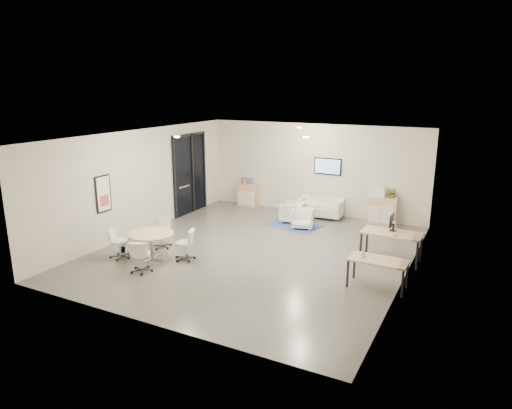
{
  "coord_description": "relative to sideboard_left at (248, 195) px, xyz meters",
  "views": [
    {
      "loc": [
        5.51,
        -10.62,
        4.46
      ],
      "look_at": [
        -0.21,
        0.4,
        1.23
      ],
      "focal_mm": 32.0,
      "sensor_mm": 36.0,
      "label": 1
    }
  ],
  "objects": [
    {
      "name": "monitor",
      "position": [
        5.97,
        -3.15,
        0.6
      ],
      "size": [
        0.2,
        0.5,
        0.44
      ],
      "color": "black",
      "rests_on": "desk_rear"
    },
    {
      "name": "plant_floor",
      "position": [
        -0.65,
        -6.05,
        -0.35
      ],
      "size": [
        0.22,
        0.36,
        0.15
      ],
      "primitive_type": "imported",
      "rotation": [
        0.0,
        0.0,
        -0.09
      ],
      "color": "#3F7F3F",
      "rests_on": "room_shell"
    },
    {
      "name": "blue_rug",
      "position": [
        2.53,
        -1.54,
        -0.42
      ],
      "size": [
        1.87,
        1.42,
        0.01
      ],
      "primitive_type": "cube",
      "rotation": [
        0.0,
        0.0,
        -0.19
      ],
      "color": "navy",
      "rests_on": "room_shell"
    },
    {
      "name": "desk_rear",
      "position": [
        6.01,
        -3.3,
        0.28
      ],
      "size": [
        1.53,
        0.79,
        0.79
      ],
      "rotation": [
        0.0,
        0.0,
        -0.02
      ],
      "color": "tan",
      "rests_on": "room_shell"
    },
    {
      "name": "glass_door",
      "position": [
        -1.4,
        -1.77,
        1.07
      ],
      "size": [
        0.09,
        1.9,
        2.85
      ],
      "color": "black",
      "rests_on": "room_shell"
    },
    {
      "name": "armchair_left",
      "position": [
        2.34,
        -1.2,
        -0.05
      ],
      "size": [
        0.75,
        0.79,
        0.75
      ],
      "primitive_type": "imported",
      "rotation": [
        0.0,
        0.0,
        -1.48
      ],
      "color": "silver",
      "rests_on": "room_shell"
    },
    {
      "name": "desk_front",
      "position": [
        6.08,
        -5.1,
        0.18
      ],
      "size": [
        1.32,
        0.68,
        0.68
      ],
      "rotation": [
        0.0,
        0.0,
        -0.02
      ],
      "color": "tan",
      "rests_on": "room_shell"
    },
    {
      "name": "loveseat",
      "position": [
        2.97,
        -0.16,
        -0.12
      ],
      "size": [
        1.56,
        0.82,
        0.58
      ],
      "rotation": [
        0.0,
        0.0,
        0.03
      ],
      "color": "silver",
      "rests_on": "room_shell"
    },
    {
      "name": "cup",
      "position": [
        5.73,
        -5.1,
        0.31
      ],
      "size": [
        0.14,
        0.13,
        0.11
      ],
      "primitive_type": "imported",
      "rotation": [
        0.0,
        0.0,
        0.41
      ],
      "color": "white",
      "rests_on": "desk_front"
    },
    {
      "name": "ceiling_spots",
      "position": [
        2.35,
        -3.44,
        2.75
      ],
      "size": [
        3.14,
        4.14,
        0.03
      ],
      "color": "#FFEAC6",
      "rests_on": "room_shell"
    },
    {
      "name": "books",
      "position": [
        -0.04,
        0.0,
        0.54
      ],
      "size": [
        0.45,
        0.14,
        0.22
      ],
      "color": "red",
      "rests_on": "sideboard_left"
    },
    {
      "name": "round_table",
      "position": [
        0.36,
        -6.04,
        0.2
      ],
      "size": [
        1.17,
        1.17,
        0.71
      ],
      "color": "tan",
      "rests_on": "room_shell"
    },
    {
      "name": "sideboard_right",
      "position": [
        5.08,
        -0.03,
        0.03
      ],
      "size": [
        0.93,
        0.45,
        0.93
      ],
      "color": "tan",
      "rests_on": "room_shell"
    },
    {
      "name": "sideboard_left",
      "position": [
        0.0,
        0.0,
        0.0
      ],
      "size": [
        0.77,
        0.4,
        0.86
      ],
      "color": "tan",
      "rests_on": "room_shell"
    },
    {
      "name": "room_shell",
      "position": [
        2.55,
        -4.27,
        1.17
      ],
      "size": [
        9.6,
        10.6,
        4.8
      ],
      "color": "#55534D",
      "rests_on": "ground"
    },
    {
      "name": "meeting_chairs",
      "position": [
        0.36,
        -6.04,
        -0.02
      ],
      "size": [
        2.38,
        2.38,
        0.82
      ],
      "color": "white",
      "rests_on": "room_shell"
    },
    {
      "name": "artwork",
      "position": [
        -1.42,
        -5.87,
        1.12
      ],
      "size": [
        0.05,
        0.54,
        1.04
      ],
      "color": "black",
      "rests_on": "room_shell"
    },
    {
      "name": "armchair_right",
      "position": [
        2.9,
        -1.68,
        -0.09
      ],
      "size": [
        0.81,
        0.78,
        0.69
      ],
      "primitive_type": "imported",
      "rotation": [
        0.0,
        0.0,
        0.27
      ],
      "color": "silver",
      "rests_on": "room_shell"
    },
    {
      "name": "plant_cabinet",
      "position": [
        5.39,
        -0.03,
        0.63
      ],
      "size": [
        0.37,
        0.4,
        0.26
      ],
      "primitive_type": "imported",
      "rotation": [
        0.0,
        0.0,
        -0.24
      ],
      "color": "#3F7F3F",
      "rests_on": "sideboard_right"
    },
    {
      "name": "printer",
      "position": [
        4.92,
        -0.02,
        0.65
      ],
      "size": [
        0.48,
        0.4,
        0.33
      ],
      "rotation": [
        0.0,
        0.0,
        -0.04
      ],
      "color": "white",
      "rests_on": "sideboard_right"
    },
    {
      "name": "wall_tv",
      "position": [
        3.05,
        0.19,
        1.32
      ],
      "size": [
        0.98,
        0.06,
        0.58
      ],
      "color": "black",
      "rests_on": "room_shell"
    }
  ]
}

